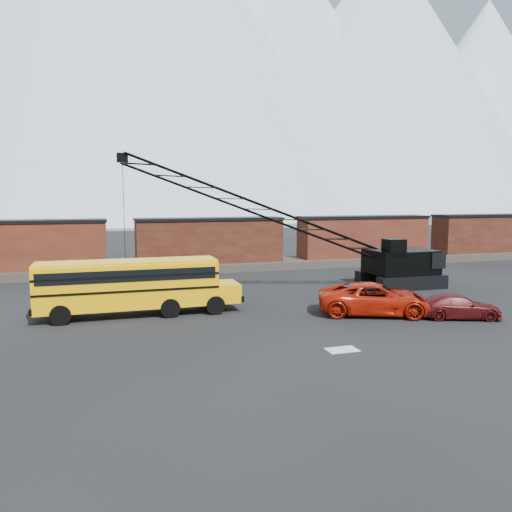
{
  "coord_description": "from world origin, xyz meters",
  "views": [
    {
      "loc": [
        -9.53,
        -23.48,
        6.78
      ],
      "look_at": [
        -0.14,
        6.98,
        3.0
      ],
      "focal_mm": 35.0,
      "sensor_mm": 36.0,
      "label": 1
    }
  ],
  "objects_px": {
    "school_bus": "(135,285)",
    "crawler_crane": "(291,222)",
    "maroon_suv": "(458,307)",
    "red_pickup": "(376,299)"
  },
  "relations": [
    {
      "from": "maroon_suv",
      "to": "crawler_crane",
      "type": "bearing_deg",
      "value": 51.15
    },
    {
      "from": "school_bus",
      "to": "crawler_crane",
      "type": "distance_m",
      "value": 12.31
    },
    {
      "from": "maroon_suv",
      "to": "crawler_crane",
      "type": "distance_m",
      "value": 12.69
    },
    {
      "from": "maroon_suv",
      "to": "crawler_crane",
      "type": "height_order",
      "value": "crawler_crane"
    },
    {
      "from": "school_bus",
      "to": "crawler_crane",
      "type": "xyz_separation_m",
      "value": [
        11.14,
        4.12,
        3.24
      ]
    },
    {
      "from": "crawler_crane",
      "to": "maroon_suv",
      "type": "bearing_deg",
      "value": -58.82
    },
    {
      "from": "school_bus",
      "to": "maroon_suv",
      "type": "distance_m",
      "value": 18.38
    },
    {
      "from": "school_bus",
      "to": "crawler_crane",
      "type": "height_order",
      "value": "crawler_crane"
    },
    {
      "from": "red_pickup",
      "to": "school_bus",
      "type": "bearing_deg",
      "value": 96.21
    },
    {
      "from": "school_bus",
      "to": "maroon_suv",
      "type": "height_order",
      "value": "school_bus"
    }
  ]
}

